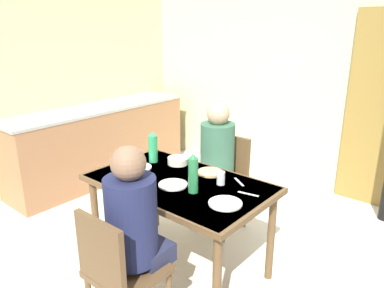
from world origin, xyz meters
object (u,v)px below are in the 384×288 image
Objects in this scene: water_bottle_green_far at (193,174)px; chair_far_diner at (224,177)px; person_near_diner at (133,217)px; person_far_diner at (216,151)px; chair_near_diner at (118,270)px; dining_table at (179,191)px; serving_bowl_center at (178,161)px; water_bottle_green_near at (153,148)px; kitchen_counter at (100,142)px.

chair_far_diner is at bearing 110.79° from water_bottle_green_far.
person_near_diner is 1.28m from person_far_diner.
chair_far_diner is at bearing -90.00° from person_far_diner.
chair_near_diner is 1.13× the size of person_near_diner.
dining_table is 0.30m from water_bottle_green_far.
water_bottle_green_near is at bearing -153.71° from serving_bowl_center.
chair_far_diner is at bearing 103.08° from person_near_diner.
water_bottle_green_near reaches higher than chair_near_diner.
water_bottle_green_near is 0.93× the size of water_bottle_green_far.
water_bottle_green_far is (0.32, -0.83, 0.38)m from chair_far_diner.
kitchen_counter is 2.69× the size of chair_near_diner.
chair_far_diner is (-0.32, 1.52, 0.00)m from chair_near_diner.
serving_bowl_center is at bearing 26.29° from water_bottle_green_near.
serving_bowl_center is (0.19, 0.09, -0.10)m from water_bottle_green_near.
water_bottle_green_near is (1.55, -0.58, 0.41)m from kitchen_counter.
chair_far_diner is 0.58m from serving_bowl_center.
water_bottle_green_far is at bearing 90.40° from person_near_diner.
dining_table is 0.67m from person_near_diner.
person_far_diner is 4.53× the size of serving_bowl_center.
dining_table is at bearing 98.77° from chair_far_diner.
dining_table is 1.55× the size of chair_far_diner.
water_bottle_green_far is 1.67× the size of serving_bowl_center.
chair_near_diner is 3.06× the size of water_bottle_green_far.
person_far_diner reaches higher than serving_bowl_center.
kitchen_counter reaches higher than chair_far_diner.
water_bottle_green_near is at bearing 55.48° from person_far_diner.
chair_far_diner is at bearing 76.06° from serving_bowl_center.
person_near_diner is at bearing 90.00° from chair_near_diner.
chair_far_diner is at bearing 98.77° from dining_table.
person_far_diner is at bearing 90.00° from chair_far_diner.
person_far_diner is at bearing 103.08° from chair_near_diner.
water_bottle_green_far is at bearing -37.06° from serving_bowl_center.
serving_bowl_center is (-0.45, 0.88, -0.01)m from person_near_diner.
water_bottle_green_near reaches higher than chair_far_diner.
person_near_diner is at bearing 104.46° from person_far_diner.
water_bottle_green_far reaches higher than chair_far_diner.
serving_bowl_center is at bearing 133.21° from dining_table.
person_near_diner is 1.01m from water_bottle_green_near.
person_near_diner reaches higher than chair_near_diner.
water_bottle_green_near is at bearing 129.08° from person_near_diner.
serving_bowl_center is at bearing -15.69° from kitchen_counter.
person_near_diner reaches higher than chair_far_diner.
chair_far_diner reaches higher than dining_table.
water_bottle_green_far is at bearing -20.66° from kitchen_counter.
person_near_diner is at bearing -89.60° from water_bottle_green_far.
chair_near_diner is 1.14m from serving_bowl_center.
person_near_diner and person_far_diner have the same top height.
person_near_diner is (2.18, -1.37, 0.33)m from kitchen_counter.
person_far_diner reaches higher than kitchen_counter.
dining_table is at bearing 100.66° from person_far_diner.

